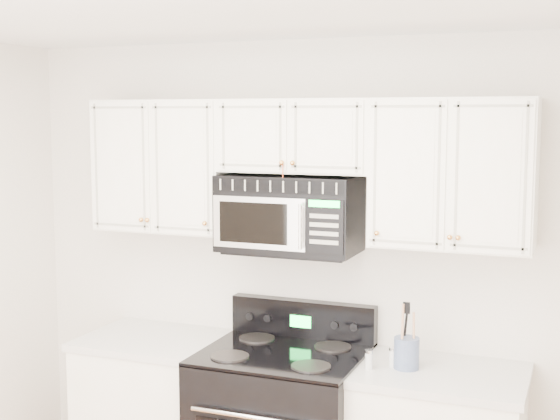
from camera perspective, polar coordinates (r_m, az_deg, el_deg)
The scene contains 7 objects.
room at distance 2.89m, azimuth -9.72°, elevation -10.95°, with size 3.51×3.51×2.61m.
base_cabinet_left at distance 4.74m, azimuth -8.70°, elevation -14.92°, with size 0.86×0.65×0.92m.
upper_cabinets at distance 4.19m, azimuth 1.44°, elevation 3.52°, with size 2.44×0.37×0.75m.
microwave at distance 4.21m, azimuth 0.68°, elevation -0.25°, with size 0.75×0.42×0.41m.
utensil_crock at distance 4.02m, azimuth 9.24°, elevation -10.23°, with size 0.13×0.13×0.34m.
shaker_salt at distance 4.00m, azimuth 6.53°, elevation -10.79°, with size 0.04×0.04×0.10m.
shaker_pepper at distance 4.05m, azimuth 8.27°, elevation -10.58°, with size 0.04×0.04×0.10m.
Camera 1 is at (1.45, -2.34, 2.18)m, focal length 50.00 mm.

